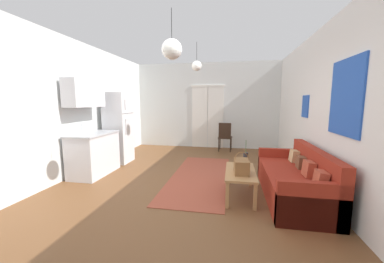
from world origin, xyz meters
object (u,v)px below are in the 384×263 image
(refrigerator, at_px, (118,128))
(pendant_lamp_near, at_px, (172,49))
(couch, at_px, (297,181))
(coffee_table, at_px, (240,174))
(pendant_lamp_far, at_px, (197,66))
(bamboo_vase, at_px, (245,159))
(handbag, at_px, (241,166))
(accent_chair, at_px, (225,136))

(refrigerator, xyz_separation_m, pendant_lamp_near, (2.00, -2.03, 1.40))
(couch, relative_size, coffee_table, 1.98)
(pendant_lamp_far, bearing_deg, couch, -33.56)
(bamboo_vase, distance_m, pendant_lamp_far, 2.32)
(pendant_lamp_near, relative_size, pendant_lamp_far, 1.13)
(couch, distance_m, bamboo_vase, 0.88)
(couch, relative_size, pendant_lamp_far, 3.28)
(handbag, height_order, refrigerator, refrigerator)
(accent_chair, relative_size, pendant_lamp_far, 1.48)
(handbag, height_order, accent_chair, accent_chair)
(coffee_table, distance_m, accent_chair, 3.35)
(coffee_table, distance_m, refrigerator, 3.45)
(coffee_table, xyz_separation_m, refrigerator, (-3.02, 1.58, 0.52))
(couch, height_order, refrigerator, refrigerator)
(handbag, bearing_deg, refrigerator, 150.41)
(couch, xyz_separation_m, bamboo_vase, (-0.81, 0.18, 0.28))
(handbag, xyz_separation_m, accent_chair, (-0.38, 3.46, -0.05))
(refrigerator, bearing_deg, pendant_lamp_far, -6.37)
(couch, distance_m, coffee_table, 0.92)
(couch, xyz_separation_m, coffee_table, (-0.90, -0.12, 0.10))
(coffee_table, xyz_separation_m, accent_chair, (-0.37, 3.32, 0.13))
(handbag, xyz_separation_m, pendant_lamp_near, (-1.03, -0.31, 1.75))
(bamboo_vase, bearing_deg, pendant_lamp_near, -145.98)
(couch, distance_m, handbag, 0.97)
(coffee_table, height_order, bamboo_vase, bamboo_vase)
(coffee_table, relative_size, bamboo_vase, 2.23)
(refrigerator, relative_size, accent_chair, 1.96)
(bamboo_vase, relative_size, handbag, 1.32)
(coffee_table, height_order, pendant_lamp_far, pendant_lamp_far)
(couch, relative_size, refrigerator, 1.13)
(coffee_table, distance_m, pendant_lamp_near, 2.22)
(couch, relative_size, pendant_lamp_near, 2.89)
(accent_chair, relative_size, pendant_lamp_near, 1.30)
(bamboo_vase, xyz_separation_m, accent_chair, (-0.46, 3.02, -0.05))
(couch, bearing_deg, handbag, -164.16)
(pendant_lamp_far, bearing_deg, bamboo_vase, -45.04)
(handbag, bearing_deg, bamboo_vase, 79.01)
(pendant_lamp_far, bearing_deg, handbag, -57.10)
(pendant_lamp_near, bearing_deg, bamboo_vase, 34.02)
(bamboo_vase, xyz_separation_m, handbag, (-0.09, -0.44, -0.01))
(bamboo_vase, bearing_deg, refrigerator, 157.64)
(accent_chair, height_order, pendant_lamp_far, pendant_lamp_far)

